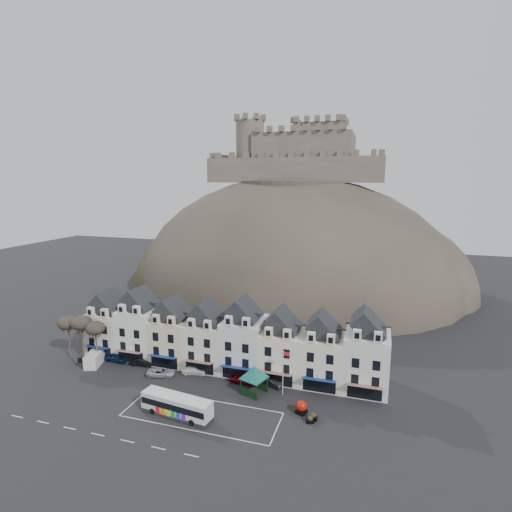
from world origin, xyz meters
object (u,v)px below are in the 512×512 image
(car_black, at_px, (142,362))
(car_white, at_px, (194,371))
(car_maroon, at_px, (244,379))
(car_charcoal, at_px, (271,382))
(flagpole, at_px, (284,369))
(car_navy, at_px, (117,357))
(bus_shelter, at_px, (254,373))
(bus, at_px, (177,405))
(car_silver, at_px, (161,372))
(red_buoy, at_px, (301,407))
(white_van, at_px, (95,358))

(car_black, height_order, car_white, car_black)
(car_white, bearing_deg, car_maroon, -106.21)
(car_charcoal, bearing_deg, flagpole, -108.74)
(car_navy, bearing_deg, flagpole, -90.46)
(bus_shelter, distance_m, car_maroon, 4.49)
(bus, xyz_separation_m, car_black, (-13.62, 12.07, -0.96))
(bus_shelter, distance_m, car_charcoal, 4.63)
(bus, xyz_separation_m, car_silver, (-8.26, 9.57, -1.01))
(bus, height_order, car_maroon, bus)
(red_buoy, height_order, white_van, white_van)
(bus_shelter, distance_m, car_white, 12.47)
(car_navy, bearing_deg, bus_shelter, -93.32)
(car_navy, height_order, car_white, car_navy)
(flagpole, xyz_separation_m, car_maroon, (-6.95, 1.38, -3.39))
(flagpole, distance_m, white_van, 34.89)
(white_van, xyz_separation_m, car_maroon, (27.81, 1.53, -0.39))
(car_silver, bearing_deg, car_navy, 61.96)
(flagpole, distance_m, car_maroon, 7.85)
(car_black, bearing_deg, white_van, 99.95)
(white_van, height_order, car_navy, white_van)
(flagpole, xyz_separation_m, car_white, (-16.15, 1.86, -3.54))
(car_black, relative_size, car_maroon, 0.94)
(red_buoy, relative_size, car_maroon, 0.44)
(car_black, relative_size, car_charcoal, 1.08)
(car_silver, height_order, car_charcoal, car_charcoal)
(car_black, height_order, car_maroon, car_maroon)
(car_black, xyz_separation_m, car_charcoal, (24.08, 0.00, -0.05))
(white_van, distance_m, car_navy, 3.72)
(white_van, xyz_separation_m, car_charcoal, (32.29, 2.15, -0.51))
(red_buoy, xyz_separation_m, white_van, (-38.45, 4.14, 0.15))
(car_black, bearing_deg, car_charcoal, -94.75)
(red_buoy, xyz_separation_m, car_black, (-30.23, 6.29, -0.31))
(car_maroon, distance_m, car_charcoal, 4.52)
(bus, distance_m, flagpole, 16.57)
(bus, bearing_deg, flagpole, 44.92)
(bus, relative_size, car_white, 2.56)
(bus, xyz_separation_m, bus_shelter, (8.54, 8.97, 1.84))
(white_van, bearing_deg, car_navy, 17.88)
(bus_shelter, height_order, car_silver, bus_shelter)
(bus_shelter, relative_size, red_buoy, 3.43)
(car_maroon, bearing_deg, car_navy, 90.41)
(red_buoy, distance_m, car_charcoal, 8.81)
(flagpole, height_order, car_charcoal, flagpole)
(car_silver, bearing_deg, bus, -153.90)
(white_van, height_order, car_silver, white_van)
(flagpole, relative_size, white_van, 1.33)
(red_buoy, distance_m, white_van, 38.67)
(bus_shelter, height_order, flagpole, flagpole)
(flagpole, height_order, car_silver, flagpole)
(car_white, bearing_deg, red_buoy, -120.45)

